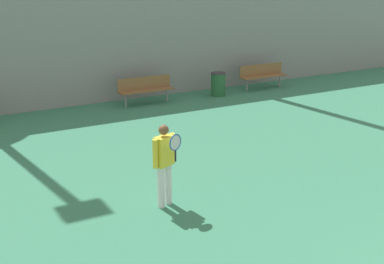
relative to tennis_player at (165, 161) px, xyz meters
name	(u,v)px	position (x,y,z in m)	size (l,w,h in m)	color
tennis_player	(165,161)	(0.00, 0.00, 0.00)	(0.53, 0.49, 1.60)	silver
bench_courtside_near	(262,74)	(7.42, 7.17, -0.35)	(1.84, 0.40, 0.88)	brown
bench_adjacent_court	(146,87)	(2.79, 7.17, -0.35)	(1.83, 0.40, 0.88)	brown
trash_bin	(218,84)	(5.43, 6.99, -0.50)	(0.51, 0.51, 0.81)	#235B33
back_fence	(125,47)	(2.49, 8.03, 0.85)	(27.33, 0.06, 3.50)	gray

